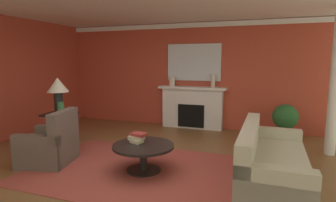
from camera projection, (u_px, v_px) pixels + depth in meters
ground_plane at (138, 169)px, 4.61m from camera, size 9.14×9.14×0.00m
wall_fireplace at (189, 76)px, 7.45m from camera, size 7.63×0.12×2.78m
crown_moulding at (189, 25)px, 7.18m from camera, size 7.63×0.08×0.12m
area_rug at (144, 171)px, 4.51m from camera, size 3.74×2.43×0.01m
fireplace at (192, 108)px, 7.33m from camera, size 1.80×0.35×1.11m
mantel_mirror at (194, 62)px, 7.26m from camera, size 1.43×0.04×0.96m
sofa at (270, 164)px, 4.01m from camera, size 0.94×2.12×0.85m
armchair_near_window at (50, 146)px, 4.82m from camera, size 0.95×0.95×0.95m
coffee_table at (143, 151)px, 4.47m from camera, size 1.00×1.00×0.45m
side_table at (60, 127)px, 5.81m from camera, size 0.56×0.56×0.70m
table_lamp at (58, 88)px, 5.69m from camera, size 0.44×0.44×0.75m
vase_on_side_table at (61, 109)px, 5.59m from camera, size 0.13×0.13×0.26m
vase_mantel_left at (172, 81)px, 7.36m from camera, size 0.16×0.16×0.25m
vase_mantel_right at (213, 81)px, 6.99m from camera, size 0.11×0.11×0.34m
book_red_cover at (136, 141)px, 4.54m from camera, size 0.23×0.20×0.05m
book_art_folio at (136, 138)px, 4.56m from camera, size 0.26×0.18×0.06m
book_small_novel at (139, 134)px, 4.56m from camera, size 0.27×0.22×0.05m
potted_plant at (285, 119)px, 6.15m from camera, size 0.56×0.56×0.83m
column_white at (335, 83)px, 5.13m from camera, size 0.20×0.20×2.78m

